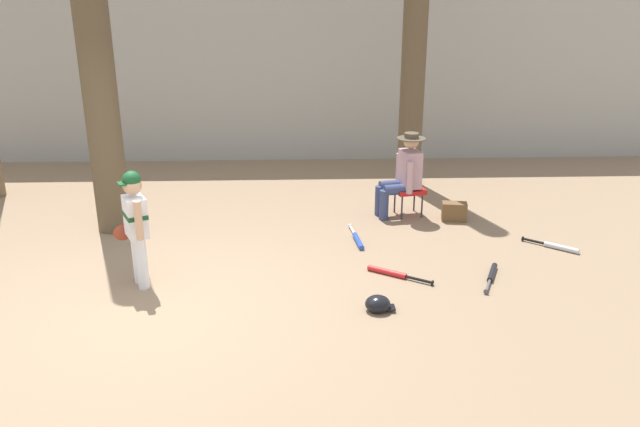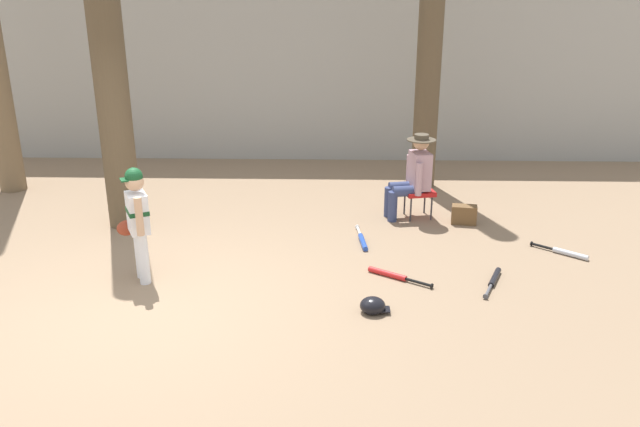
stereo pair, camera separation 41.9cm
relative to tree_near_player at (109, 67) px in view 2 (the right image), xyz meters
name	(u,v)px [view 2 (the right image)]	position (x,y,z in m)	size (l,w,h in m)	color
ground_plane	(148,307)	(0.97, -2.38, -2.14)	(60.00, 60.00, 0.00)	#897056
concrete_back_wall	(233,75)	(0.97, 3.71, -0.58)	(18.00, 0.36, 3.12)	#9E9E99
tree_near_player	(109,67)	(0.00, 0.00, 0.00)	(0.69, 0.69, 4.98)	brown
tree_behind_spectator	(431,32)	(4.32, 1.93, 0.30)	(0.57, 0.57, 5.45)	brown
young_ballplayer	(137,217)	(0.74, -1.74, -1.39)	(0.48, 0.54, 1.31)	white
folding_stool	(419,193)	(4.06, 0.40, -1.77)	(0.47, 0.47, 0.41)	red
seated_spectator	(413,174)	(3.96, 0.38, -1.50)	(0.68, 0.54, 1.20)	navy
handbag_beside_stool	(464,215)	(4.67, 0.15, -2.01)	(0.34, 0.18, 0.26)	brown
bat_red_barrel	(392,275)	(3.54, -1.62, -2.10)	(0.70, 0.49, 0.07)	red
bat_black_composite	(494,279)	(4.66, -1.71, -2.10)	(0.35, 0.70, 0.07)	black
bat_aluminum_silver	(566,253)	(5.72, -0.92, -2.10)	(0.59, 0.50, 0.07)	#B7BCC6
bat_blue_youth	(362,240)	(3.24, -0.59, -2.10)	(0.14, 0.79, 0.07)	#2347AD
batting_helmet_black	(373,306)	(3.28, -2.44, -2.06)	(0.31, 0.24, 0.18)	black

